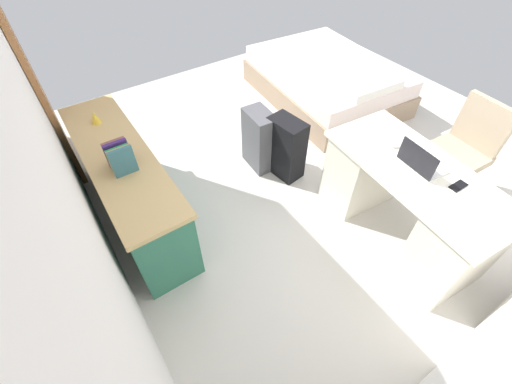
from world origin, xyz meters
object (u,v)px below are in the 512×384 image
computer_mouse (397,145)px  figurine_small (95,117)px  office_chair (457,157)px  credenza (129,186)px  suitcase_black (286,148)px  bed (326,81)px  cell_phone_near_laptop (458,186)px  suitcase_spare_grey (260,140)px  desk (405,202)px  laptop (420,162)px

computer_mouse → figurine_small: (1.67, 1.86, 0.02)m
office_chair → credenza: bearing=62.2°
office_chair → suitcase_black: (1.07, 1.14, -0.10)m
computer_mouse → figurine_small: 2.50m
credenza → office_chair: bearing=-117.8°
credenza → bed: bearing=-78.7°
bed → cell_phone_near_laptop: (-2.26, 0.92, 0.51)m
credenza → suitcase_spare_grey: size_ratio=2.87×
desk → suitcase_spare_grey: bearing=18.1°
office_chair → laptop: laptop is taller
laptop → cell_phone_near_laptop: bearing=-166.5°
laptop → bed: bearing=-26.6°
bed → figurine_small: figurine_small is taller
bed → computer_mouse: computer_mouse is taller
bed → suitcase_black: 1.58m
credenza → bed: (0.55, -2.79, -0.12)m
credenza → laptop: laptop is taller
bed → desk: bearing=153.5°
cell_phone_near_laptop → office_chair: bearing=-63.8°
laptop → figurine_small: bearing=43.0°
office_chair → figurine_small: bearing=54.3°
office_chair → figurine_small: office_chair is taller
credenza → figurine_small: size_ratio=16.36×
laptop → figurine_small: laptop is taller
bed → figurine_small: bearing=91.2°
bed → computer_mouse: size_ratio=20.14×
computer_mouse → cell_phone_near_laptop: (-0.54, -0.00, -0.01)m
bed → computer_mouse: (-1.72, 0.93, 0.52)m
office_chair → suitcase_spare_grey: 1.84m
suitcase_black → suitcase_spare_grey: 0.29m
office_chair → figurine_small: size_ratio=8.55×
suitcase_black → laptop: size_ratio=1.92×
suitcase_spare_grey → figurine_small: 1.51m
laptop → desk: bearing=160.2°
credenza → computer_mouse: bearing=-122.2°
office_chair → figurine_small: 3.22m
suitcase_spare_grey → computer_mouse: 1.32m
figurine_small → cell_phone_near_laptop: bearing=-139.8°
cell_phone_near_laptop → computer_mouse: bearing=2.0°
laptop → computer_mouse: size_ratio=3.28×
cell_phone_near_laptop → laptop: bearing=15.0°
desk → office_chair: (0.08, -0.82, 0.03)m
desk → suitcase_black: desk is taller
suitcase_black → suitcase_spare_grey: size_ratio=1.01×
laptop → suitcase_black: bearing=16.4°
office_chair → cell_phone_near_laptop: (-0.34, 0.74, 0.33)m
bed → suitcase_black: suitcase_black is taller
computer_mouse → figurine_small: figurine_small is taller
suitcase_black → computer_mouse: 1.05m
office_chair → cell_phone_near_laptop: 0.88m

